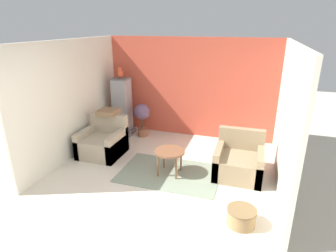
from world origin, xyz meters
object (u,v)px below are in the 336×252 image
(birdcage, at_px, (122,108))
(wicker_basket, at_px, (241,216))
(armchair_left, at_px, (103,143))
(parrot, at_px, (120,73))
(potted_plant, at_px, (142,115))
(coffee_table, at_px, (170,153))
(armchair_right, at_px, (239,162))

(birdcage, height_order, wicker_basket, birdcage)
(armchair_left, relative_size, parrot, 3.09)
(parrot, xyz_separation_m, potted_plant, (0.54, -0.01, -1.02))
(birdcage, distance_m, parrot, 0.89)
(parrot, relative_size, wicker_basket, 0.67)
(armchair_left, relative_size, wicker_basket, 2.06)
(parrot, relative_size, potted_plant, 0.33)
(birdcage, relative_size, potted_plant, 1.73)
(armchair_left, height_order, potted_plant, potted_plant)
(potted_plant, bearing_deg, coffee_table, -53.03)
(armchair_right, xyz_separation_m, birdcage, (-3.02, 1.30, 0.42))
(wicker_basket, bearing_deg, potted_plant, 134.07)
(coffee_table, xyz_separation_m, potted_plant, (-1.23, 1.64, 0.13))
(wicker_basket, bearing_deg, birdcage, 139.31)
(potted_plant, distance_m, wicker_basket, 3.81)
(armchair_left, relative_size, birdcage, 0.60)
(potted_plant, bearing_deg, armchair_left, -107.86)
(armchair_right, bearing_deg, potted_plant, 152.45)
(wicker_basket, bearing_deg, armchair_right, 96.16)
(armchair_left, relative_size, potted_plant, 1.03)
(armchair_left, bearing_deg, coffee_table, -13.11)
(coffee_table, height_order, birdcage, birdcage)
(armchair_right, distance_m, parrot, 3.54)
(armchair_left, height_order, birdcage, birdcage)
(coffee_table, distance_m, potted_plant, 2.06)
(parrot, xyz_separation_m, wicker_basket, (3.17, -2.73, -1.44))
(coffee_table, bearing_deg, birdcage, 137.10)
(potted_plant, bearing_deg, parrot, 179.08)
(armchair_right, bearing_deg, parrot, 156.65)
(coffee_table, distance_m, parrot, 2.68)
(birdcage, bearing_deg, armchair_left, -84.04)
(parrot, height_order, wicker_basket, parrot)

